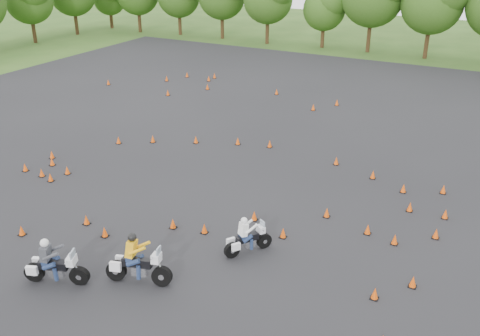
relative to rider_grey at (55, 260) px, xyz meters
name	(u,v)px	position (x,y,z in m)	size (l,w,h in m)	color
ground	(200,223)	(2.40, 6.39, -1.00)	(140.00, 140.00, 0.00)	#2D5119
asphalt_pad	(257,175)	(2.40, 12.39, -0.99)	(62.00, 62.00, 0.00)	black
treeline	(443,21)	(7.16, 41.36, 3.73)	(86.81, 32.74, 11.00)	#2C4E16
traffic_cones	(255,175)	(2.55, 11.92, -0.77)	(36.53, 33.22, 0.45)	#E34C09
rider_grey	(55,260)	(0.00, 0.00, 0.00)	(2.57, 0.79, 1.98)	#3B3D42
rider_yellow	(137,261)	(2.78, 1.41, 0.02)	(2.62, 0.80, 2.02)	#EEA915
rider_white	(248,235)	(5.50, 5.25, -0.14)	(2.21, 0.68, 1.70)	white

